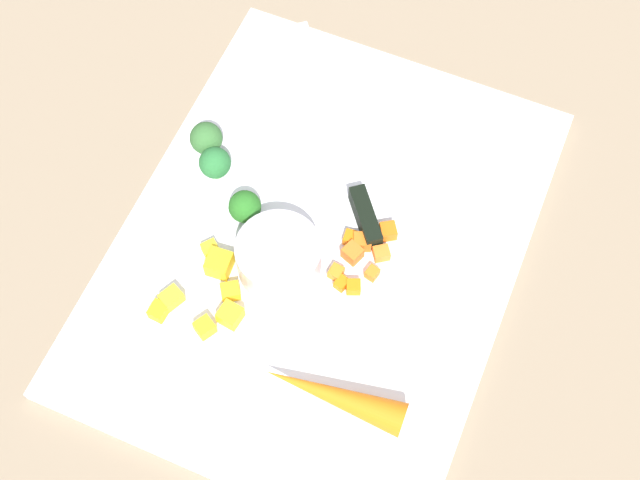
# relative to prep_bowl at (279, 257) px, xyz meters

# --- Properties ---
(ground_plane) EXTENTS (4.00, 4.00, 0.00)m
(ground_plane) POSITION_rel_prep_bowl_xyz_m (0.04, -0.03, -0.03)
(ground_plane) COLOR gray
(cutting_board) EXTENTS (0.51, 0.39, 0.01)m
(cutting_board) POSITION_rel_prep_bowl_xyz_m (0.04, -0.03, -0.03)
(cutting_board) COLOR white
(cutting_board) RESTS_ON ground_plane
(prep_bowl) EXTENTS (0.08, 0.08, 0.04)m
(prep_bowl) POSITION_rel_prep_bowl_xyz_m (0.00, 0.00, 0.00)
(prep_bowl) COLOR #BCB3C4
(prep_bowl) RESTS_ON cutting_board
(chef_knife) EXTENTS (0.25, 0.20, 0.02)m
(chef_knife) POSITION_rel_prep_bowl_xyz_m (0.13, -0.02, -0.01)
(chef_knife) COLOR silver
(chef_knife) RESTS_ON cutting_board
(whole_carrot) EXTENTS (0.04, 0.14, 0.03)m
(whole_carrot) POSITION_rel_prep_bowl_xyz_m (-0.11, -0.10, -0.01)
(whole_carrot) COLOR orange
(whole_carrot) RESTS_ON cutting_board
(carrot_dice_0) EXTENTS (0.02, 0.02, 0.01)m
(carrot_dice_0) POSITION_rel_prep_bowl_xyz_m (0.01, -0.08, -0.02)
(carrot_dice_0) COLOR orange
(carrot_dice_0) RESTS_ON cutting_board
(carrot_dice_1) EXTENTS (0.02, 0.02, 0.02)m
(carrot_dice_1) POSITION_rel_prep_bowl_xyz_m (0.06, -0.07, -0.01)
(carrot_dice_1) COLOR orange
(carrot_dice_1) RESTS_ON cutting_board
(carrot_dice_2) EXTENTS (0.02, 0.01, 0.01)m
(carrot_dice_2) POSITION_rel_prep_bowl_xyz_m (0.06, -0.05, -0.02)
(carrot_dice_2) COLOR orange
(carrot_dice_2) RESTS_ON cutting_board
(carrot_dice_3) EXTENTS (0.02, 0.02, 0.01)m
(carrot_dice_3) POSITION_rel_prep_bowl_xyz_m (0.08, -0.09, -0.01)
(carrot_dice_3) COLOR orange
(carrot_dice_3) RESTS_ON cutting_board
(carrot_dice_4) EXTENTS (0.02, 0.01, 0.01)m
(carrot_dice_4) POSITION_rel_prep_bowl_xyz_m (0.01, -0.07, -0.02)
(carrot_dice_4) COLOR orange
(carrot_dice_4) RESTS_ON cutting_board
(carrot_dice_5) EXTENTS (0.02, 0.02, 0.02)m
(carrot_dice_5) POSITION_rel_prep_bowl_xyz_m (0.04, -0.06, -0.01)
(carrot_dice_5) COLOR orange
(carrot_dice_5) RESTS_ON cutting_board
(carrot_dice_6) EXTENTS (0.01, 0.01, 0.01)m
(carrot_dice_6) POSITION_rel_prep_bowl_xyz_m (0.03, -0.09, -0.02)
(carrot_dice_6) COLOR orange
(carrot_dice_6) RESTS_ON cutting_board
(carrot_dice_7) EXTENTS (0.01, 0.01, 0.01)m
(carrot_dice_7) POSITION_rel_prep_bowl_xyz_m (0.07, -0.07, -0.02)
(carrot_dice_7) COLOR orange
(carrot_dice_7) RESTS_ON cutting_board
(carrot_dice_8) EXTENTS (0.02, 0.01, 0.01)m
(carrot_dice_8) POSITION_rel_prep_bowl_xyz_m (0.01, -0.06, -0.02)
(carrot_dice_8) COLOR orange
(carrot_dice_8) RESTS_ON cutting_board
(carrot_dice_9) EXTENTS (0.02, 0.02, 0.01)m
(carrot_dice_9) POSITION_rel_prep_bowl_xyz_m (0.05, -0.09, -0.02)
(carrot_dice_9) COLOR orange
(carrot_dice_9) RESTS_ON cutting_board
(pepper_dice_0) EXTENTS (0.03, 0.03, 0.02)m
(pepper_dice_0) POSITION_rel_prep_bowl_xyz_m (-0.03, 0.05, -0.01)
(pepper_dice_0) COLOR yellow
(pepper_dice_0) RESTS_ON cutting_board
(pepper_dice_1) EXTENTS (0.02, 0.02, 0.01)m
(pepper_dice_1) POSITION_rel_prep_bowl_xyz_m (-0.05, 0.03, -0.02)
(pepper_dice_1) COLOR yellow
(pepper_dice_1) RESTS_ON cutting_board
(pepper_dice_2) EXTENTS (0.03, 0.02, 0.02)m
(pepper_dice_2) POSITION_rel_prep_bowl_xyz_m (-0.08, 0.08, -0.01)
(pepper_dice_2) COLOR yellow
(pepper_dice_2) RESTS_ON cutting_board
(pepper_dice_3) EXTENTS (0.02, 0.02, 0.01)m
(pepper_dice_3) POSITION_rel_prep_bowl_xyz_m (-0.01, 0.07, -0.02)
(pepper_dice_3) COLOR yellow
(pepper_dice_3) RESTS_ON cutting_board
(pepper_dice_4) EXTENTS (0.02, 0.02, 0.02)m
(pepper_dice_4) POSITION_rel_prep_bowl_xyz_m (-0.07, 0.02, -0.01)
(pepper_dice_4) COLOR yellow
(pepper_dice_4) RESTS_ON cutting_board
(pepper_dice_5) EXTENTS (0.02, 0.02, 0.02)m
(pepper_dice_5) POSITION_rel_prep_bowl_xyz_m (-0.09, 0.04, -0.01)
(pepper_dice_5) COLOR yellow
(pepper_dice_5) RESTS_ON cutting_board
(pepper_dice_6) EXTENTS (0.02, 0.02, 0.01)m
(pepper_dice_6) POSITION_rel_prep_bowl_xyz_m (-0.09, 0.09, -0.01)
(pepper_dice_6) COLOR yellow
(pepper_dice_6) RESTS_ON cutting_board
(broccoli_floret_0) EXTENTS (0.03, 0.03, 0.04)m
(broccoli_floret_0) POSITION_rel_prep_bowl_xyz_m (0.10, 0.13, 0.00)
(broccoli_floret_0) COLOR #92BC62
(broccoli_floret_0) RESTS_ON cutting_board
(broccoli_floret_1) EXTENTS (0.03, 0.03, 0.04)m
(broccoli_floret_1) POSITION_rel_prep_bowl_xyz_m (0.04, 0.06, -0.00)
(broccoli_floret_1) COLOR #81B16C
(broccoli_floret_1) RESTS_ON cutting_board
(broccoli_floret_2) EXTENTS (0.03, 0.03, 0.04)m
(broccoli_floret_2) POSITION_rel_prep_bowl_xyz_m (0.07, 0.11, 0.00)
(broccoli_floret_2) COLOR #85C26D
(broccoli_floret_2) RESTS_ON cutting_board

